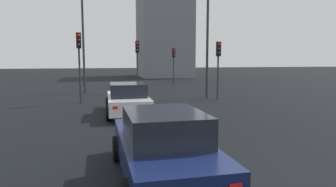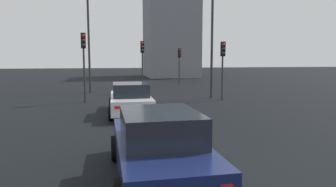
{
  "view_description": "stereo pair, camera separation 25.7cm",
  "coord_description": "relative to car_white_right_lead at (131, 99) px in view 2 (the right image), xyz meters",
  "views": [
    {
      "loc": [
        -6.09,
        3.04,
        2.61
      ],
      "look_at": [
        3.09,
        0.99,
        1.53
      ],
      "focal_mm": 32.29,
      "sensor_mm": 36.0,
      "label": 1
    },
    {
      "loc": [
        -6.15,
        2.79,
        2.61
      ],
      "look_at": [
        3.09,
        0.99,
        1.53
      ],
      "focal_mm": 32.29,
      "sensor_mm": 36.0,
      "label": 2
    }
  ],
  "objects": [
    {
      "name": "traffic_light_far_left",
      "position": [
        3.74,
        -6.0,
        1.92
      ],
      "size": [
        0.33,
        0.3,
        3.66
      ],
      "rotation": [
        0.0,
        0.0,
        3.01
      ],
      "color": "#2D2D30",
      "rests_on": "ground_plane"
    },
    {
      "name": "traffic_light_near_right",
      "position": [
        9.1,
        -1.55,
        2.13
      ],
      "size": [
        0.32,
        0.29,
        3.95
      ],
      "rotation": [
        0.0,
        0.0,
        3.07
      ],
      "color": "#2D2D30",
      "rests_on": "ground_plane"
    },
    {
      "name": "car_white_right_lead",
      "position": [
        0.0,
        0.0,
        0.0
      ],
      "size": [
        4.52,
        2.07,
        1.48
      ],
      "rotation": [
        0.0,
        0.0,
        -0.01
      ],
      "color": "silver",
      "rests_on": "ground_plane"
    },
    {
      "name": "street_lamp_kerbside",
      "position": [
        4.87,
        -5.66,
        4.16
      ],
      "size": [
        0.56,
        0.36,
        8.43
      ],
      "color": "#2D2D30",
      "rests_on": "ground_plane"
    },
    {
      "name": "car_navy_right_second",
      "position": [
        -7.91,
        -0.06,
        0.02
      ],
      "size": [
        4.58,
        2.02,
        1.53
      ],
      "rotation": [
        0.0,
        0.0,
        0.01
      ],
      "color": "#141E4C",
      "rests_on": "ground_plane"
    },
    {
      "name": "traffic_light_far_right",
      "position": [
        15.39,
        -5.95,
        1.91
      ],
      "size": [
        0.32,
        0.3,
        3.64
      ],
      "rotation": [
        0.0,
        0.0,
        3.25
      ],
      "color": "#2D2D30",
      "rests_on": "ground_plane"
    },
    {
      "name": "traffic_light_near_left",
      "position": [
        4.3,
        2.41,
        2.23
      ],
      "size": [
        0.32,
        0.3,
        4.11
      ],
      "rotation": [
        0.0,
        0.0,
        3.23
      ],
      "color": "#2D2D30",
      "rests_on": "ground_plane"
    },
    {
      "name": "ground_plane",
      "position": [
        -8.01,
        -1.84,
        -0.82
      ],
      "size": [
        160.0,
        160.0,
        0.2
      ],
      "primitive_type": "cube",
      "color": "black"
    },
    {
      "name": "building_facade_left",
      "position": [
        29.61,
        -7.84,
        5.56
      ],
      "size": [
        9.17,
        6.94,
        12.56
      ],
      "primitive_type": "cube",
      "color": "slate",
      "rests_on": "ground_plane"
    },
    {
      "name": "street_lamp_far",
      "position": [
        9.59,
        2.43,
        3.71
      ],
      "size": [
        0.56,
        0.36,
        7.55
      ],
      "color": "#2D2D30",
      "rests_on": "ground_plane"
    }
  ]
}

